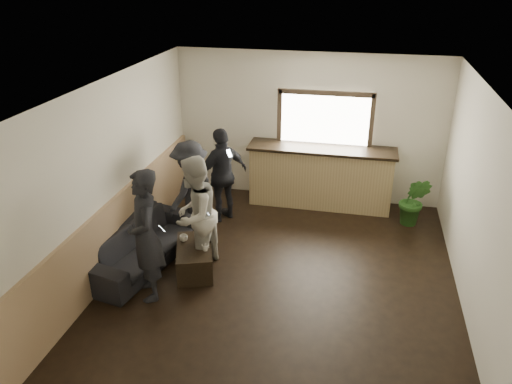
% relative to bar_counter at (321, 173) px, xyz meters
% --- Properties ---
extents(ground, '(5.00, 6.00, 0.01)m').
position_rel_bar_counter_xyz_m(ground, '(-0.30, -2.70, -0.64)').
color(ground, black).
extents(room_shell, '(5.01, 6.01, 2.80)m').
position_rel_bar_counter_xyz_m(room_shell, '(-1.04, -2.70, 0.83)').
color(room_shell, silver).
rests_on(room_shell, ground).
extents(bar_counter, '(2.70, 0.68, 2.13)m').
position_rel_bar_counter_xyz_m(bar_counter, '(0.00, 0.00, 0.00)').
color(bar_counter, '#A38858').
rests_on(bar_counter, ground).
extents(sofa, '(1.28, 2.31, 0.64)m').
position_rel_bar_counter_xyz_m(sofa, '(-2.45, -2.63, -0.32)').
color(sofa, black).
rests_on(sofa, ground).
extents(coffee_table, '(0.78, 1.04, 0.41)m').
position_rel_bar_counter_xyz_m(coffee_table, '(-1.59, -2.67, -0.44)').
color(coffee_table, black).
rests_on(coffee_table, ground).
extents(cup_a, '(0.16, 0.16, 0.10)m').
position_rel_bar_counter_xyz_m(cup_a, '(-1.79, -2.56, -0.18)').
color(cup_a, silver).
rests_on(cup_a, coffee_table).
extents(cup_b, '(0.15, 0.15, 0.10)m').
position_rel_bar_counter_xyz_m(cup_b, '(-1.39, -2.75, -0.18)').
color(cup_b, silver).
rests_on(cup_b, coffee_table).
extents(potted_plant, '(0.60, 0.54, 0.92)m').
position_rel_bar_counter_xyz_m(potted_plant, '(1.67, -0.50, -0.18)').
color(potted_plant, '#2D6623').
rests_on(potted_plant, ground).
extents(person_a, '(0.73, 0.81, 1.86)m').
position_rel_bar_counter_xyz_m(person_a, '(-2.00, -3.37, 0.29)').
color(person_a, black).
rests_on(person_a, ground).
extents(person_b, '(0.80, 0.96, 1.78)m').
position_rel_bar_counter_xyz_m(person_b, '(-1.59, -2.59, 0.25)').
color(person_b, '#B4B0A3').
rests_on(person_b, ground).
extents(person_c, '(0.90, 1.20, 1.65)m').
position_rel_bar_counter_xyz_m(person_c, '(-2.00, -1.59, 0.18)').
color(person_c, black).
rests_on(person_c, ground).
extents(person_d, '(0.95, 1.02, 1.69)m').
position_rel_bar_counter_xyz_m(person_d, '(-1.63, -0.96, 0.20)').
color(person_d, black).
rests_on(person_d, ground).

